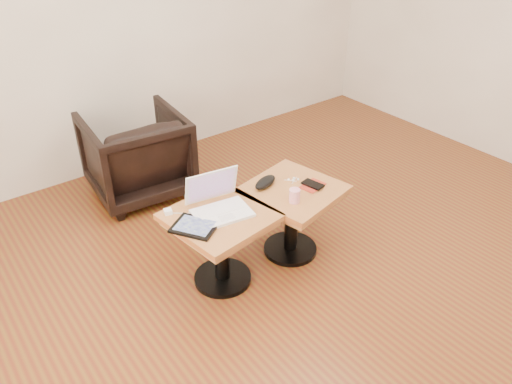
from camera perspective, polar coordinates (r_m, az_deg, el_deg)
room_shell at (r=2.19m, az=14.07°, el=14.01°), size 4.52×4.52×2.71m
side_table_left at (r=2.77m, az=-4.08°, el=-4.56°), size 0.57×0.57×0.46m
side_table_right at (r=2.99m, az=4.16°, el=-1.45°), size 0.61×0.61×0.46m
laptop at (r=2.71m, az=-4.31°, el=-1.36°), size 0.34×0.31×0.21m
tablet at (r=2.61m, az=-7.01°, el=-3.95°), size 0.27×0.28×0.02m
charging_adapter at (r=2.74m, az=-10.02°, el=-2.22°), size 0.05×0.05×0.02m
glasses_case at (r=2.92m, az=1.07°, el=1.13°), size 0.19×0.13×0.05m
striped_cup at (r=2.78m, az=4.43°, el=-0.42°), size 0.07×0.07×0.08m
earbuds_tangle at (r=3.00m, az=4.29°, el=1.45°), size 0.08×0.05×0.01m
phone_on_sleeve at (r=2.95m, az=6.51°, el=0.80°), size 0.16×0.14×0.02m
armchair at (r=3.71m, az=-13.49°, el=4.14°), size 0.73×0.74×0.62m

